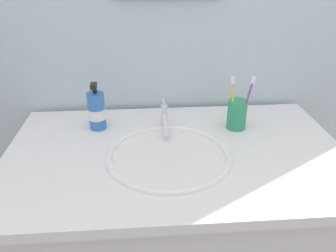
{
  "coord_description": "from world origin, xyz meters",
  "views": [
    {
      "loc": [
        -0.1,
        -0.93,
        1.47
      ],
      "look_at": [
        -0.03,
        -0.0,
        0.99
      ],
      "focal_mm": 36.4,
      "sensor_mm": 36.0,
      "label": 1
    }
  ],
  "objects_px": {
    "toothbrush_cup": "(237,114)",
    "faucet": "(165,119)",
    "toothbrush_purple": "(247,100)",
    "soap_dispenser": "(97,111)",
    "toothbrush_yellow": "(233,100)"
  },
  "relations": [
    {
      "from": "faucet",
      "to": "toothbrush_cup",
      "type": "relative_size",
      "value": 1.47
    },
    {
      "from": "toothbrush_cup",
      "to": "toothbrush_yellow",
      "type": "bearing_deg",
      "value": -151.44
    },
    {
      "from": "toothbrush_cup",
      "to": "toothbrush_yellow",
      "type": "distance_m",
      "value": 0.07
    },
    {
      "from": "faucet",
      "to": "toothbrush_purple",
      "type": "xyz_separation_m",
      "value": [
        0.28,
        -0.03,
        0.08
      ]
    },
    {
      "from": "soap_dispenser",
      "to": "faucet",
      "type": "bearing_deg",
      "value": -6.83
    },
    {
      "from": "faucet",
      "to": "toothbrush_purple",
      "type": "distance_m",
      "value": 0.29
    },
    {
      "from": "toothbrush_cup",
      "to": "toothbrush_purple",
      "type": "height_order",
      "value": "toothbrush_purple"
    },
    {
      "from": "toothbrush_purple",
      "to": "soap_dispenser",
      "type": "height_order",
      "value": "toothbrush_purple"
    },
    {
      "from": "toothbrush_yellow",
      "to": "soap_dispenser",
      "type": "bearing_deg",
      "value": 174.0
    },
    {
      "from": "toothbrush_cup",
      "to": "soap_dispenser",
      "type": "bearing_deg",
      "value": 175.68
    },
    {
      "from": "faucet",
      "to": "toothbrush_yellow",
      "type": "xyz_separation_m",
      "value": [
        0.23,
        -0.02,
        0.08
      ]
    },
    {
      "from": "faucet",
      "to": "toothbrush_yellow",
      "type": "bearing_deg",
      "value": -5.16
    },
    {
      "from": "toothbrush_cup",
      "to": "faucet",
      "type": "bearing_deg",
      "value": 178.03
    },
    {
      "from": "toothbrush_purple",
      "to": "soap_dispenser",
      "type": "relative_size",
      "value": 1.15
    },
    {
      "from": "faucet",
      "to": "soap_dispenser",
      "type": "xyz_separation_m",
      "value": [
        -0.24,
        0.03,
        0.03
      ]
    }
  ]
}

